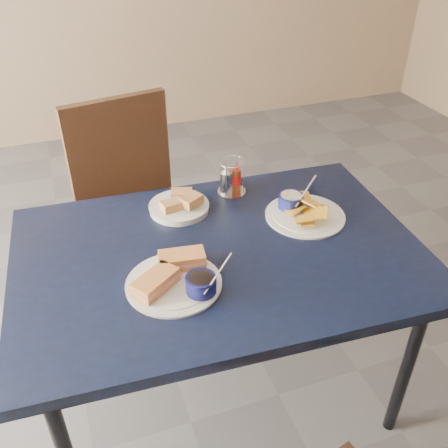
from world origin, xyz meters
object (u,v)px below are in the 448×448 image
object	(u,v)px
sandwich_plate	(177,277)
bread_basket	(180,206)
dining_table	(220,265)
plantain_plate	(301,210)
chair_far	(135,195)
condiment_caddy	(230,180)

from	to	relation	value
sandwich_plate	bread_basket	world-z (taller)	sandwich_plate
dining_table	bread_basket	distance (m)	0.29
sandwich_plate	dining_table	bearing A→B (deg)	32.84
plantain_plate	bread_basket	distance (m)	0.43
sandwich_plate	chair_far	bearing A→B (deg)	88.31
sandwich_plate	plantain_plate	world-z (taller)	same
dining_table	chair_far	xyz separation A→B (m)	(-0.15, 0.74, -0.13)
chair_far	sandwich_plate	bearing A→B (deg)	-91.69
chair_far	plantain_plate	size ratio (longest dim) A/B	3.48
condiment_caddy	bread_basket	bearing A→B (deg)	-165.03
sandwich_plate	bread_basket	distance (m)	0.40
dining_table	chair_far	size ratio (longest dim) A/B	1.38
condiment_caddy	plantain_plate	bearing A→B (deg)	-51.13
plantain_plate	condiment_caddy	world-z (taller)	condiment_caddy
chair_far	bread_basket	xyz separation A→B (m)	(0.09, -0.47, 0.21)
bread_basket	condiment_caddy	distance (m)	0.23
dining_table	chair_far	bearing A→B (deg)	101.20
bread_basket	condiment_caddy	size ratio (longest dim) A/B	1.57
chair_far	sandwich_plate	xyz separation A→B (m)	(-0.03, -0.85, 0.21)
bread_basket	chair_far	bearing A→B (deg)	100.83
sandwich_plate	plantain_plate	distance (m)	0.56
chair_far	condiment_caddy	size ratio (longest dim) A/B	7.24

